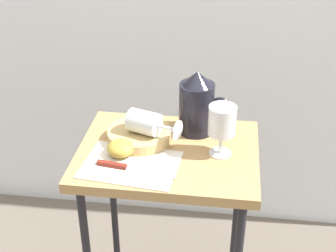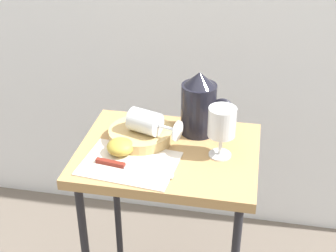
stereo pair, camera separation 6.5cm
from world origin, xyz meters
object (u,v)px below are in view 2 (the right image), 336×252
Objects in this scene: table at (168,175)px; pitcher at (199,108)px; wine_glass_tipped_near at (146,122)px; apple_half_left at (120,147)px; knife at (122,166)px; wine_glass_upright at (222,124)px; basket_tray at (141,135)px.

table is 3.61× the size of pitcher.
wine_glass_tipped_near is 0.11m from apple_half_left.
pitcher reaches higher than table.
wine_glass_tipped_near is 0.16m from knife.
table is 3.22× the size of knife.
apple_half_left is at bearing 109.53° from knife.
table is at bearing -21.65° from wine_glass_tipped_near.
pitcher is at bearing 124.33° from wine_glass_upright.
basket_tray is at bearing -154.39° from pitcher.
wine_glass_tipped_near is at bearing -147.09° from pitcher.
pitcher is 0.30m from knife.
knife is (-0.25, -0.12, -0.09)m from wine_glass_upright.
pitcher is (0.16, 0.08, 0.06)m from basket_tray.
wine_glass_tipped_near reaches higher than basket_tray.
apple_half_left is 0.35× the size of knife.
table is at bearing 47.49° from knife.
table is at bearing -23.82° from basket_tray.
wine_glass_tipped_near is 0.75× the size of knife.
knife is at bearing -94.98° from basket_tray.
knife is at bearing -104.17° from wine_glass_tipped_near.
basket_tray is 0.15m from knife.
pitcher is 0.26m from apple_half_left.
table is 0.14m from basket_tray.
wine_glass_tipped_near is 2.14× the size of apple_half_left.
knife is (-0.10, -0.11, 0.10)m from table.
basket_tray is at bearing 156.18° from table.
table is 3.80× the size of basket_tray.
table is 0.18m from knife.
pitcher is 1.19× the size of wine_glass_tipped_near.
apple_half_left is (-0.13, -0.05, 0.11)m from table.
pitcher is 0.17m from wine_glass_tipped_near.
apple_half_left is (-0.20, -0.17, -0.06)m from pitcher.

